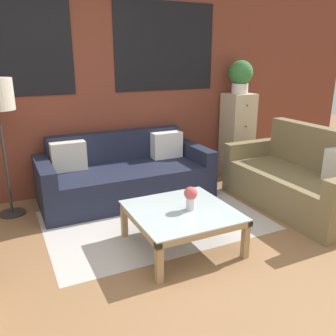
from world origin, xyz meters
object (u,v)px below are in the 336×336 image
object	(u,v)px
settee_vintage	(298,181)
drawer_cabinet	(237,134)
potted_plant	(241,75)
couch_dark	(125,176)
coffee_table	(182,215)
flower_vase	(191,196)

from	to	relation	value
settee_vintage	drawer_cabinet	xyz separation A→B (m)	(0.12, 1.36, 0.28)
potted_plant	drawer_cabinet	bearing A→B (deg)	-90.00
couch_dark	drawer_cabinet	world-z (taller)	drawer_cabinet
couch_dark	potted_plant	xyz separation A→B (m)	(1.82, 0.22, 1.15)
potted_plant	coffee_table	bearing A→B (deg)	-137.94
couch_dark	flower_vase	size ratio (longest dim) A/B	9.45
coffee_table	settee_vintage	bearing A→B (deg)	7.94
coffee_table	drawer_cabinet	size ratio (longest dim) A/B	0.76
coffee_table	potted_plant	size ratio (longest dim) A/B	1.96
couch_dark	coffee_table	distance (m)	1.37
drawer_cabinet	settee_vintage	bearing A→B (deg)	-94.91
coffee_table	flower_vase	world-z (taller)	flower_vase
settee_vintage	coffee_table	distance (m)	1.66
couch_dark	drawer_cabinet	xyz separation A→B (m)	(1.82, 0.22, 0.31)
settee_vintage	potted_plant	xyz separation A→B (m)	(0.12, 1.36, 1.12)
settee_vintage	couch_dark	bearing A→B (deg)	146.24
couch_dark	settee_vintage	bearing A→B (deg)	-33.76
settee_vintage	flower_vase	xyz separation A→B (m)	(-1.57, -0.26, 0.19)
coffee_table	drawer_cabinet	xyz separation A→B (m)	(1.76, 1.59, 0.27)
couch_dark	coffee_table	world-z (taller)	couch_dark
couch_dark	coffee_table	size ratio (longest dim) A/B	2.29
potted_plant	flower_vase	distance (m)	2.52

